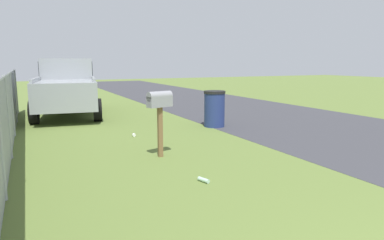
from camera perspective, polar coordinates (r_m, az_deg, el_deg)
The scene contains 7 objects.
road_asphalt at distance 10.16m, azimuth 26.79°, elevation -2.41°, with size 60.00×6.13×0.01m, color #38383D.
mailbox at distance 6.95m, azimuth -5.43°, elevation 2.61°, with size 0.31×0.55×1.37m.
pickup_truck at distance 13.59m, azimuth -20.14°, elevation 5.51°, with size 5.40×2.78×2.09m.
trash_bin at distance 10.38m, azimuth 3.78°, elevation 1.91°, with size 0.65×0.65×1.09m.
fence_section at distance 7.74m, azimuth -28.55°, elevation 0.84°, with size 14.33×0.07×1.69m.
litter_cup_by_mailbox at distance 9.15m, azimuth -9.70°, elevation -2.49°, with size 0.08×0.08×0.10m, color white.
litter_bottle_far_scatter at distance 5.67m, azimuth 1.95°, elevation -10.01°, with size 0.07×0.07×0.22m, color #B2D8BF.
Camera 1 is at (0.02, 3.07, 1.94)m, focal length 31.82 mm.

